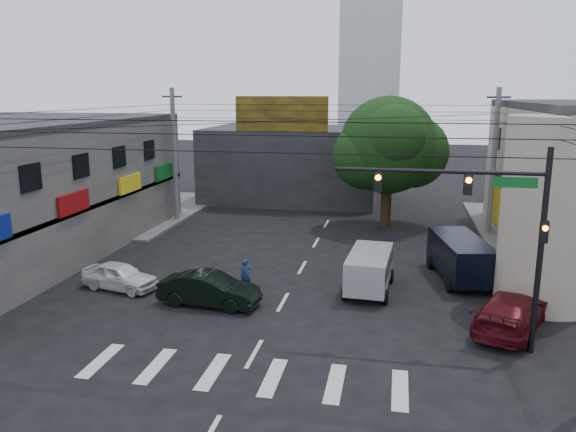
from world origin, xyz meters
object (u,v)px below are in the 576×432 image
(utility_pole_far_right, at_px, (493,163))
(white_compact, at_px, (120,276))
(maroon_sedan, at_px, (511,311))
(utility_pole_far_left, at_px, (175,156))
(street_tree, at_px, (388,146))
(silver_minivan, at_px, (369,272))
(dark_sedan, at_px, (209,289))
(navy_van, at_px, (460,259))
(traffic_gantry, at_px, (491,216))
(traffic_officer, at_px, (246,276))

(utility_pole_far_right, xyz_separation_m, white_compact, (-18.24, -13.79, -3.97))
(maroon_sedan, bearing_deg, utility_pole_far_left, -14.41)
(street_tree, bearing_deg, utility_pole_far_right, -8.75)
(utility_pole_far_right, relative_size, silver_minivan, 2.13)
(utility_pole_far_left, distance_m, dark_sedan, 17.14)
(utility_pole_far_left, bearing_deg, navy_van, -27.21)
(street_tree, relative_size, silver_minivan, 2.01)
(street_tree, relative_size, white_compact, 2.22)
(utility_pole_far_right, height_order, navy_van, utility_pole_far_right)
(street_tree, bearing_deg, white_compact, -128.43)
(silver_minivan, xyz_separation_m, navy_van, (4.22, 2.43, 0.12))
(traffic_gantry, xyz_separation_m, traffic_officer, (-9.76, 4.00, -4.08))
(utility_pole_far_left, height_order, maroon_sedan, utility_pole_far_left)
(white_compact, height_order, silver_minivan, silver_minivan)
(utility_pole_far_right, bearing_deg, utility_pole_far_left, 180.00)
(street_tree, distance_m, dark_sedan, 18.03)
(silver_minivan, bearing_deg, utility_pole_far_right, -26.49)
(silver_minivan, bearing_deg, maroon_sedan, -116.70)
(traffic_gantry, xyz_separation_m, navy_van, (-0.02, 7.59, -3.80))
(silver_minivan, bearing_deg, utility_pole_far_left, 53.73)
(utility_pole_far_right, xyz_separation_m, maroon_sedan, (-1.36, -15.12, -3.87))
(traffic_gantry, bearing_deg, maroon_sedan, 55.03)
(maroon_sedan, height_order, traffic_officer, traffic_officer)
(navy_van, bearing_deg, utility_pole_far_left, 51.49)
(street_tree, distance_m, silver_minivan, 13.64)
(silver_minivan, height_order, traffic_officer, silver_minivan)
(dark_sedan, distance_m, navy_van, 12.14)
(utility_pole_far_left, distance_m, traffic_officer, 16.04)
(dark_sedan, height_order, silver_minivan, silver_minivan)
(street_tree, xyz_separation_m, utility_pole_far_right, (6.50, -1.00, -0.87))
(dark_sedan, height_order, navy_van, navy_van)
(utility_pole_far_right, bearing_deg, traffic_gantry, -98.94)
(traffic_officer, bearing_deg, utility_pole_far_right, 8.54)
(dark_sedan, bearing_deg, navy_van, -57.56)
(dark_sedan, relative_size, navy_van, 0.82)
(white_compact, bearing_deg, traffic_officer, -69.34)
(maroon_sedan, relative_size, navy_van, 1.01)
(traffic_gantry, bearing_deg, street_tree, 101.99)
(maroon_sedan, bearing_deg, traffic_gantry, 78.20)
(utility_pole_far_right, bearing_deg, silver_minivan, -120.28)
(traffic_gantry, relative_size, maroon_sedan, 1.32)
(dark_sedan, xyz_separation_m, silver_minivan, (6.59, 3.07, 0.20))
(white_compact, xyz_separation_m, traffic_officer, (5.80, 0.79, 0.13))
(street_tree, height_order, utility_pole_far_right, utility_pole_far_right)
(street_tree, bearing_deg, silver_minivan, -91.86)
(street_tree, height_order, white_compact, street_tree)
(dark_sedan, bearing_deg, traffic_gantry, -95.44)
(traffic_gantry, relative_size, traffic_officer, 4.78)
(dark_sedan, bearing_deg, silver_minivan, -59.55)
(dark_sedan, distance_m, silver_minivan, 7.28)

